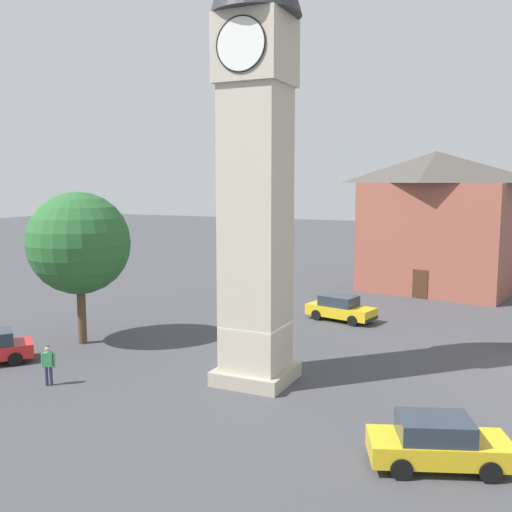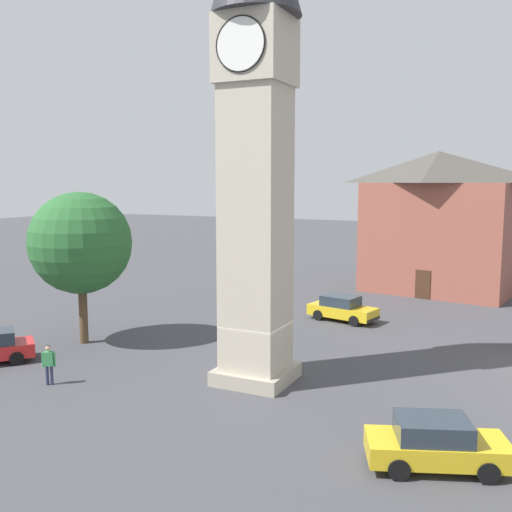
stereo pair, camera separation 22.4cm
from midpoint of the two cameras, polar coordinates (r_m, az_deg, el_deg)
ground_plane at (r=25.03m, az=0.26°, el=-12.25°), size 200.00×200.00×0.00m
clock_tower at (r=23.94m, az=0.28°, el=17.41°), size 3.64×3.64×21.49m
car_red_corner at (r=18.60m, az=17.76°, el=-17.28°), size 4.46×3.06×1.53m
car_white_side at (r=35.48m, az=8.72°, el=-5.15°), size 4.39×2.54×1.53m
pedestrian at (r=25.69m, az=-19.63°, el=-9.81°), size 0.49×0.37×1.69m
tree at (r=30.86m, az=-16.81°, el=1.23°), size 5.25×5.25×7.91m
building_terrace_right at (r=45.11m, az=17.62°, el=3.23°), size 11.71×7.13×10.65m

